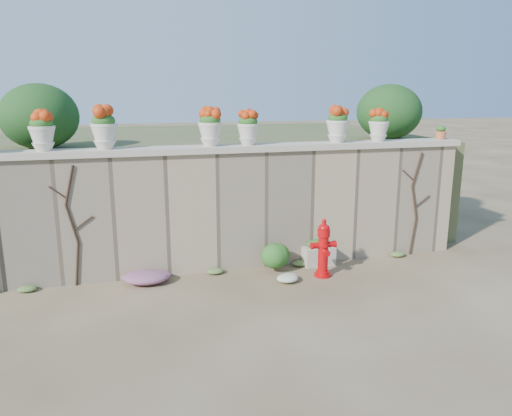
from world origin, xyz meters
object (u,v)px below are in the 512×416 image
object	(u,v)px
planter_box	(318,253)
urn_pot_0	(42,131)
fire_hydrant	(323,248)
terracotta_pot	(441,133)

from	to	relation	value
planter_box	urn_pot_0	world-z (taller)	urn_pot_0
fire_hydrant	urn_pot_0	size ratio (longest dim) A/B	1.62
terracotta_pot	fire_hydrant	bearing A→B (deg)	-162.05
fire_hydrant	planter_box	distance (m)	0.64
planter_box	terracotta_pot	bearing A→B (deg)	4.51
urn_pot_0	fire_hydrant	bearing A→B (deg)	-11.37
fire_hydrant	terracotta_pot	size ratio (longest dim) A/B	3.98
planter_box	terracotta_pot	size ratio (longest dim) A/B	2.30
fire_hydrant	planter_box	world-z (taller)	fire_hydrant
urn_pot_0	terracotta_pot	distance (m)	6.81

